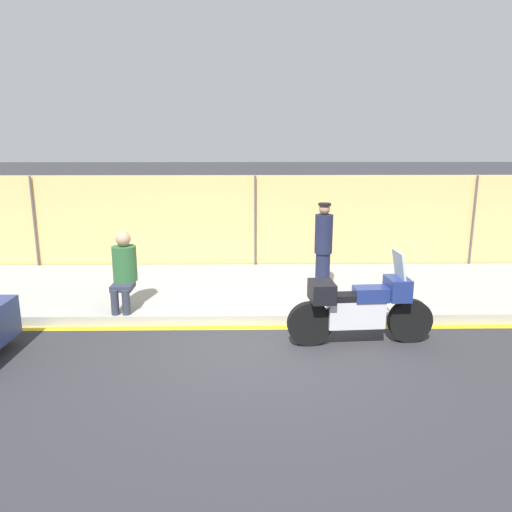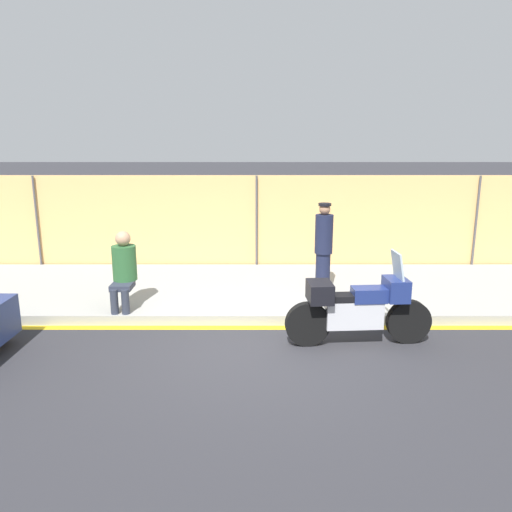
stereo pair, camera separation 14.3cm
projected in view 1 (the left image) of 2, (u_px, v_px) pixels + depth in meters
name	position (u px, v px, depth m)	size (l,w,h in m)	color
ground_plane	(259.00, 351.00, 7.58)	(120.00, 120.00, 0.00)	#2D2D33
sidewalk	(256.00, 290.00, 10.29)	(38.53, 3.57, 0.18)	#9E9E99
curb_paint_stripe	(258.00, 328.00, 8.49)	(38.53, 0.18, 0.01)	gold
storefront_fence	(255.00, 224.00, 11.87)	(36.60, 0.17, 2.30)	#E5B26B
motorcycle	(360.00, 307.00, 7.72)	(2.30, 0.59, 1.48)	black
officer_standing	(323.00, 246.00, 9.80)	(0.35, 0.35, 1.75)	#191E38
person_seated_on_curb	(124.00, 267.00, 8.80)	(0.43, 0.72, 1.38)	#2D3342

